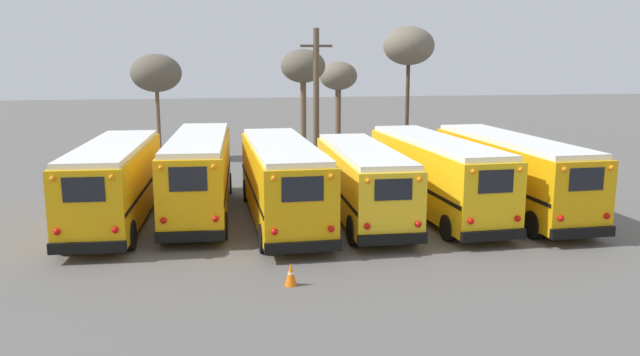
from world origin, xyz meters
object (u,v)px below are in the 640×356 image
Objects in this scene: school_bus_2 at (282,179)px; bare_tree_0 at (156,74)px; traffic_cone at (291,274)px; school_bus_0 at (115,181)px; utility_pole at (316,100)px; school_bus_4 at (434,173)px; school_bus_3 at (362,180)px; bare_tree_2 at (338,78)px; school_bus_5 at (509,171)px; school_bus_1 at (200,172)px; bare_tree_1 at (303,68)px; bare_tree_3 at (409,47)px.

bare_tree_0 reaches higher than school_bus_2.
bare_tree_0 is 25.00m from traffic_cone.
school_bus_0 is 0.93× the size of school_bus_2.
bare_tree_0 is at bearing 146.73° from utility_pole.
school_bus_4 is at bearing -1.57° from school_bus_0.
school_bus_2 is 1.31× the size of utility_pole.
school_bus_2 is 18.09m from bare_tree_0.
bare_tree_2 reaches higher than school_bus_3.
school_bus_2 is 1.70× the size of bare_tree_2.
school_bus_4 is 19.84m from bare_tree_2.
school_bus_4 is at bearing 2.86° from school_bus_2.
school_bus_3 is at bearing -61.24° from bare_tree_0.
school_bus_0 is 0.91× the size of school_bus_5.
school_bus_1 is 9.55m from traffic_cone.
school_bus_2 is 11.34m from utility_pole.
utility_pole is at bearing 90.27° from school_bus_3.
utility_pole reaches higher than school_bus_4.
utility_pole is 9.84m from bare_tree_2.
utility_pole is at bearing -33.27° from bare_tree_0.
school_bus_1 is 20.70m from bare_tree_2.
bare_tree_1 is 6.24m from bare_tree_2.
traffic_cone is (2.66, -9.06, -1.47)m from school_bus_1.
school_bus_2 is 1.09× the size of school_bus_3.
school_bus_0 is 16.26m from school_bus_5.
school_bus_1 is 0.98× the size of school_bus_4.
traffic_cone is (-10.34, -7.26, -1.42)m from school_bus_5.
school_bus_0 is 0.92× the size of school_bus_1.
bare_tree_3 reaches higher than school_bus_5.
bare_tree_3 is at bearing 65.05° from traffic_cone.
school_bus_2 is 6.51m from school_bus_4.
bare_tree_0 reaches higher than school_bus_1.
traffic_cone is (-3.79, -17.81, -3.84)m from utility_pole.
school_bus_5 is at bearing -58.18° from utility_pole.
bare_tree_2 is (-3.38, 19.82, 3.35)m from school_bus_5.
bare_tree_0 is at bearing -179.90° from bare_tree_3.
bare_tree_1 is at bearing -122.32° from bare_tree_2.
bare_tree_1 is 0.82× the size of bare_tree_3.
school_bus_5 reaches higher than school_bus_4.
traffic_cone is at bearing -77.21° from bare_tree_0.
school_bus_1 is 15.50m from bare_tree_0.
bare_tree_1 is at bearing 90.74° from school_bus_3.
school_bus_4 is at bearing -103.82° from bare_tree_3.
bare_tree_1 reaches higher than bare_tree_2.
school_bus_1 is at bearing 162.43° from school_bus_3.
school_bus_3 is 1.55× the size of bare_tree_2.
school_bus_3 is 8.09m from traffic_cone.
school_bus_3 is (9.75, -0.89, -0.12)m from school_bus_0.
school_bus_1 is 1.10× the size of school_bus_3.
bare_tree_2 reaches higher than school_bus_4.
bare_tree_3 is at bearing 76.18° from school_bus_4.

